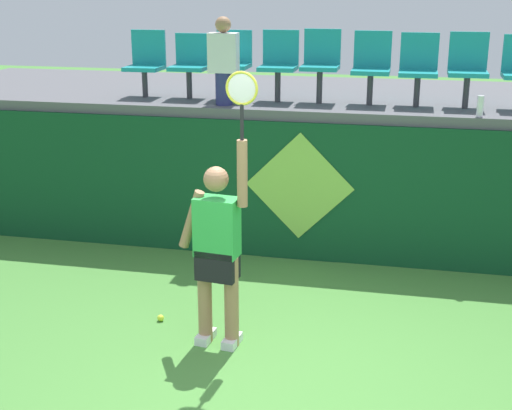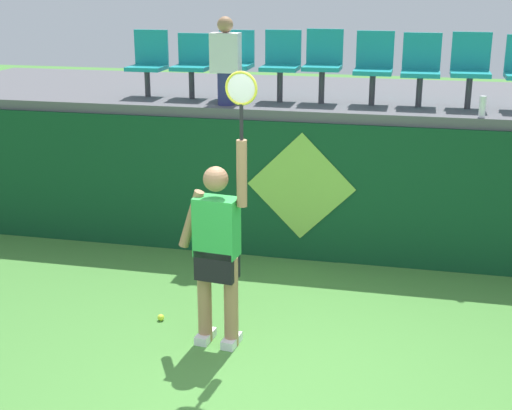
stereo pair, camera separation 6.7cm
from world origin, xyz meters
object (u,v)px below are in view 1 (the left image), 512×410
object	(u,v)px
stadium_chair_0	(146,61)
stadium_chair_4	(321,61)
water_bottle	(480,106)
spectator_0	(224,60)
stadium_chair_3	(279,62)
stadium_chair_6	(418,66)
stadium_chair_5	(371,64)
tennis_player	(218,247)
stadium_chair_1	(190,62)
stadium_chair_2	(232,60)
stadium_chair_7	(468,66)
tennis_ball	(161,318)

from	to	relation	value
stadium_chair_0	stadium_chair_4	bearing A→B (deg)	-0.08
water_bottle	spectator_0	world-z (taller)	spectator_0
stadium_chair_3	stadium_chair_6	bearing A→B (deg)	0.07
stadium_chair_5	spectator_0	bearing A→B (deg)	-165.90
stadium_chair_3	stadium_chair_6	world-z (taller)	stadium_chair_3
tennis_player	stadium_chair_6	bearing A→B (deg)	60.61
water_bottle	stadium_chair_6	distance (m)	0.96
stadium_chair_4	tennis_player	bearing A→B (deg)	-99.85
stadium_chair_1	stadium_chair_2	bearing A→B (deg)	0.08
water_bottle	stadium_chair_7	world-z (taller)	stadium_chair_7
stadium_chair_7	spectator_0	xyz separation A→B (m)	(-2.78, -0.42, 0.05)
tennis_player	stadium_chair_4	world-z (taller)	stadium_chair_4
stadium_chair_2	stadium_chair_6	size ratio (longest dim) A/B	1.00
tennis_ball	stadium_chair_1	distance (m)	3.43
stadium_chair_6	spectator_0	size ratio (longest dim) A/B	0.82
tennis_player	stadium_chair_2	world-z (taller)	stadium_chair_2
tennis_ball	stadium_chair_1	world-z (taller)	stadium_chair_1
stadium_chair_2	spectator_0	bearing A→B (deg)	-90.00
tennis_ball	stadium_chair_7	world-z (taller)	stadium_chair_7
water_bottle	stadium_chair_7	distance (m)	0.69
stadium_chair_2	stadium_chair_5	xyz separation A→B (m)	(1.69, 0.00, -0.01)
tennis_player	stadium_chair_2	xyz separation A→B (m)	(-0.58, 2.92, 1.30)
tennis_player	stadium_chair_4	bearing A→B (deg)	80.15
stadium_chair_2	stadium_chair_5	size ratio (longest dim) A/B	0.98
tennis_player	stadium_chair_4	xyz separation A→B (m)	(0.51, 2.92, 1.31)
stadium_chair_2	stadium_chair_4	world-z (taller)	stadium_chair_4
stadium_chair_3	stadium_chair_5	world-z (taller)	stadium_chair_5
stadium_chair_0	stadium_chair_3	size ratio (longest dim) A/B	0.97
tennis_ball	stadium_chair_2	size ratio (longest dim) A/B	0.08
stadium_chair_3	stadium_chair_5	size ratio (longest dim) A/B	0.99
stadium_chair_1	stadium_chair_4	xyz separation A→B (m)	(1.62, 0.00, 0.05)
water_bottle	stadium_chair_3	distance (m)	2.42
spectator_0	stadium_chair_1	bearing A→B (deg)	141.94
stadium_chair_4	stadium_chair_5	world-z (taller)	stadium_chair_4
stadium_chair_1	stadium_chair_3	world-z (taller)	stadium_chair_3
tennis_ball	stadium_chair_4	size ratio (longest dim) A/B	0.08
stadium_chair_0	stadium_chair_7	xyz separation A→B (m)	(3.90, -0.00, 0.03)
stadium_chair_0	stadium_chair_3	distance (m)	1.70
tennis_ball	spectator_0	world-z (taller)	spectator_0
stadium_chair_2	stadium_chair_3	world-z (taller)	stadium_chair_3
tennis_ball	stadium_chair_0	size ratio (longest dim) A/B	0.08
tennis_player	stadium_chair_5	world-z (taller)	stadium_chair_5
tennis_ball	stadium_chair_7	bearing A→B (deg)	42.33
stadium_chair_2	stadium_chair_1	bearing A→B (deg)	-179.92
stadium_chair_7	tennis_player	bearing A→B (deg)	-126.95
stadium_chair_6	stadium_chair_1	bearing A→B (deg)	-179.89
tennis_ball	stadium_chair_5	xyz separation A→B (m)	(1.78, 2.62, 2.21)
stadium_chair_0	stadium_chair_3	xyz separation A→B (m)	(1.70, -0.00, 0.03)
tennis_player	stadium_chair_0	world-z (taller)	stadium_chair_0
stadium_chair_0	spectator_0	xyz separation A→B (m)	(1.12, -0.42, 0.08)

